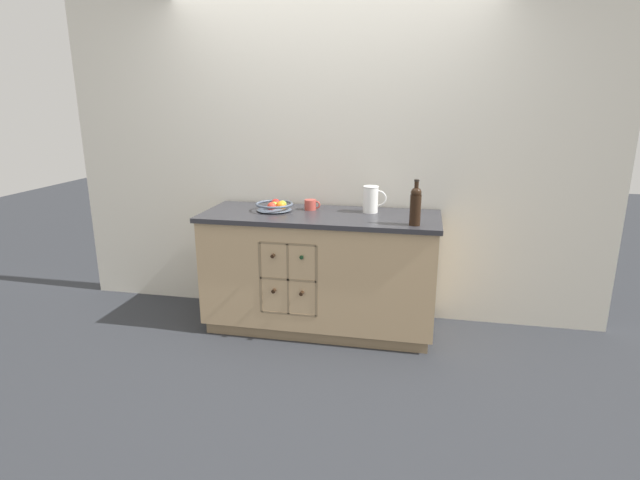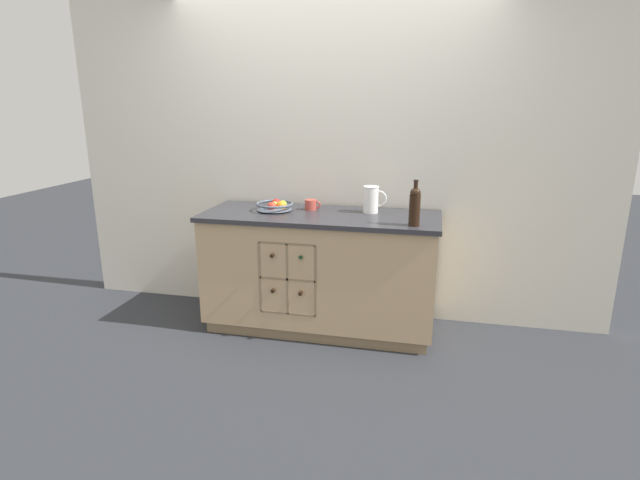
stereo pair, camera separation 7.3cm
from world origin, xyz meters
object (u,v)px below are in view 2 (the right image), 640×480
(fruit_bowl, at_px, (275,206))
(standing_wine_bottle, at_px, (415,205))
(white_pitcher, at_px, (371,199))
(ceramic_mug, at_px, (311,205))

(fruit_bowl, relative_size, standing_wine_bottle, 0.93)
(white_pitcher, bearing_deg, fruit_bowl, -172.29)
(fruit_bowl, xyz_separation_m, ceramic_mug, (0.26, 0.10, -0.00))
(fruit_bowl, relative_size, white_pitcher, 1.43)
(standing_wine_bottle, bearing_deg, fruit_bowl, 166.84)
(white_pitcher, relative_size, standing_wine_bottle, 0.65)
(fruit_bowl, distance_m, white_pitcher, 0.73)
(white_pitcher, distance_m, standing_wine_bottle, 0.48)
(white_pitcher, bearing_deg, standing_wine_bottle, -45.93)
(white_pitcher, xyz_separation_m, standing_wine_bottle, (0.33, -0.35, 0.03))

